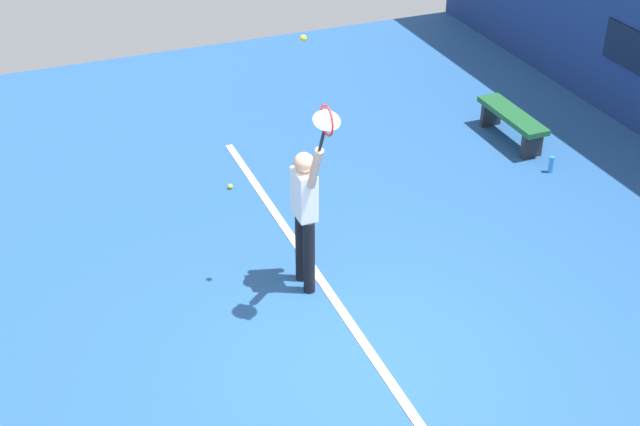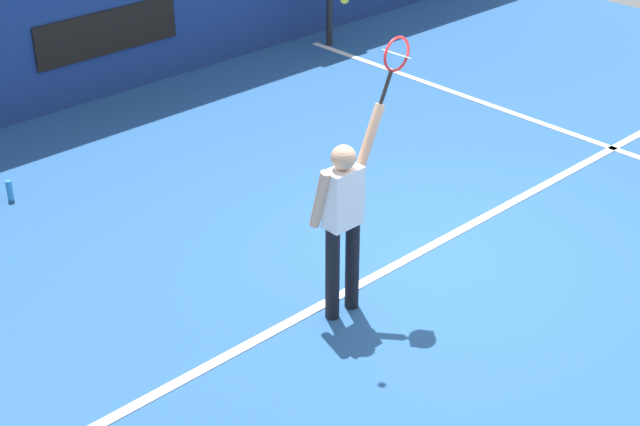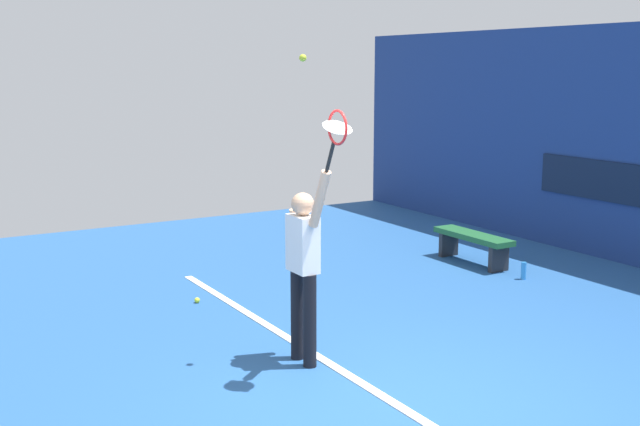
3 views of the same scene
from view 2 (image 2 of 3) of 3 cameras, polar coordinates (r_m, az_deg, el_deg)
ground_plane at (r=9.92m, az=6.54°, el=-2.31°), size 18.00×18.00×0.00m
sponsor_banner_center at (r=13.66m, az=-12.43°, el=10.38°), size 2.20×0.03×0.60m
court_baseline at (r=9.95m, az=6.26°, el=-2.14°), size 10.00×0.10×0.01m
court_sideline at (r=13.51m, az=9.94°, el=6.32°), size 0.10×7.00×0.01m
tennis_player at (r=8.44m, az=1.37°, el=-0.16°), size 0.72×0.31×1.96m
tennis_racket at (r=8.29m, az=4.48°, el=9.12°), size 0.42×0.27×0.62m
water_bottle at (r=11.32m, az=-17.86°, el=1.28°), size 0.07×0.07×0.24m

